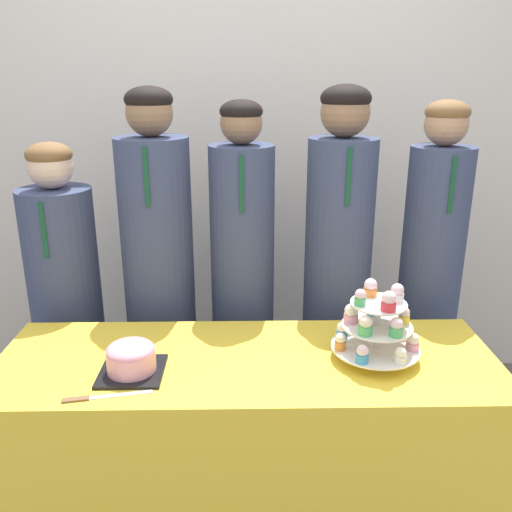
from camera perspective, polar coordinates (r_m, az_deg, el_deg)
name	(u,v)px	position (r m, az deg, el deg)	size (l,w,h in m)	color
wall_back	(246,138)	(2.93, -1.09, 12.32)	(9.00, 0.06, 2.70)	silver
table	(248,455)	(2.05, -0.89, -20.19)	(1.67, 0.57, 0.77)	yellow
round_cake	(131,358)	(1.77, -13.02, -10.40)	(0.20, 0.20, 0.11)	black
cake_knife	(92,398)	(1.70, -16.87, -14.12)	(0.26, 0.07, 0.01)	silver
cupcake_stand	(377,324)	(1.82, 12.64, -7.04)	(0.29, 0.29, 0.26)	silver
student_0	(69,318)	(2.48, -19.12, -6.22)	(0.30, 0.30, 1.42)	#384266
student_1	(160,295)	(2.35, -10.03, -4.04)	(0.29, 0.30, 1.63)	#384266
student_2	(243,299)	(2.33, -1.40, -4.51)	(0.26, 0.27, 1.58)	#384266
student_3	(336,290)	(2.35, 8.43, -3.58)	(0.28, 0.28, 1.64)	#384266
student_4	(428,296)	(2.45, 17.61, -4.06)	(0.26, 0.26, 1.58)	#384266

